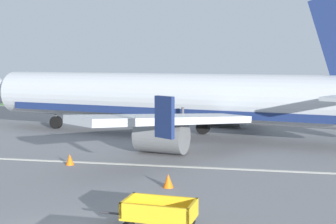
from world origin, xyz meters
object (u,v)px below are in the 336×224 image
Objects in this scene: airplane at (176,98)px; baggage_cart_second_in_row at (159,213)px; traffic_cone_mid_apron at (185,147)px; traffic_cone_by_carts at (70,159)px; traffic_cone_near_plane at (168,181)px.

airplane is 10.38× the size of baggage_cart_second_in_row.
traffic_cone_by_carts is (-5.79, -5.44, 0.04)m from traffic_cone_mid_apron.
traffic_cone_mid_apron is at bearing 43.23° from traffic_cone_by_carts.
traffic_cone_by_carts is (-6.53, 3.73, -0.01)m from traffic_cone_near_plane.
airplane is at bearing 105.94° from traffic_cone_mid_apron.
traffic_cone_mid_apron is (-1.55, 14.81, -0.33)m from baggage_cart_second_in_row.
traffic_cone_by_carts is at bearing -110.13° from airplane.
baggage_cart_second_in_row reaches higher than traffic_cone_mid_apron.
airplane reaches higher than traffic_cone_by_carts.
baggage_cart_second_in_row reaches higher than traffic_cone_by_carts.
traffic_cone_mid_apron is 7.94m from traffic_cone_by_carts.
airplane reaches higher than baggage_cart_second_in_row.
airplane is 12.30m from traffic_cone_by_carts.
baggage_cart_second_in_row is 11.91m from traffic_cone_by_carts.
airplane is 21.02m from baggage_cart_second_in_row.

